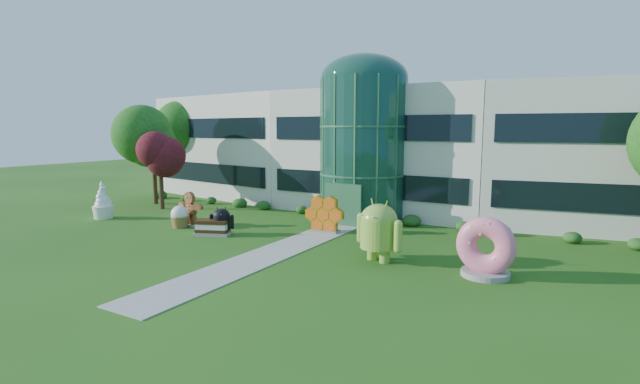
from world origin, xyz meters
The scene contains 14 objects.
ground centered at (0.00, 0.00, 0.00)m, with size 140.00×140.00×0.00m, color #215114.
building centered at (0.00, 18.00, 4.65)m, with size 46.00×15.00×9.30m, color beige, non-canonical shape.
atrium centered at (0.00, 12.00, 4.90)m, with size 6.00×6.00×9.80m, color #194738.
walkway centered at (0.00, 2.00, 0.02)m, with size 2.40×20.00×0.04m, color #9E9E93.
tree_red centered at (-15.50, 7.50, 3.00)m, with size 4.00×4.00×6.00m, color #3F0C14, non-canonical shape.
trees_backdrop centered at (0.00, 13.00, 4.20)m, with size 52.00×8.00×8.40m, color #194B12, non-canonical shape.
android_green centered at (5.23, 2.53, 1.65)m, with size 2.91×1.94×3.30m, color #85B439, non-canonical shape.
android_black centered at (-5.20, 3.03, 0.94)m, with size 1.65×1.11×1.87m, color black, non-canonical shape.
donut centered at (10.18, 2.69, 1.34)m, with size 2.57×1.23×2.67m, color #DF5481, non-canonical shape.
gingerbread centered at (-8.84, 4.03, 1.14)m, with size 2.46×0.95×2.27m, color brown, non-canonical shape.
ice_cream_sandwich centered at (-5.57, 2.63, 0.47)m, with size 2.11×1.05×0.94m, color black, non-canonical shape.
honeycomb centered at (-0.11, 6.66, 1.04)m, with size 2.64×0.94×2.07m, color orange, non-canonical shape.
froyo centered at (-16.00, 2.66, 1.34)m, with size 1.57×1.57×2.68m, color white, non-canonical shape.
cupcake centered at (-8.91, 3.19, 0.72)m, with size 1.20×1.20×1.44m, color white, non-canonical shape.
Camera 1 is at (13.71, -17.74, 6.37)m, focal length 26.00 mm.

